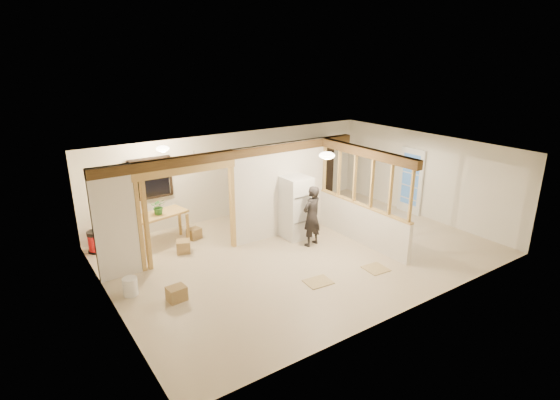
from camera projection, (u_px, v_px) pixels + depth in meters
floor at (301, 251)px, 10.84m from camera, size 9.00×6.50×0.01m
ceiling at (303, 152)px, 10.04m from camera, size 9.00×6.50×0.01m
wall_back at (236, 174)px, 12.99m from camera, size 9.00×0.01×2.50m
wall_front at (410, 252)px, 7.89m from camera, size 9.00×0.01×2.50m
wall_left at (107, 248)px, 8.04m from camera, size 0.01×6.50×2.50m
wall_right at (424, 176)px, 12.84m from camera, size 0.01×6.50×2.50m
partition_left_stub at (115, 223)px, 9.22m from camera, size 0.90×0.12×2.50m
partition_center at (281, 190)px, 11.49m from camera, size 2.80×0.12×2.50m
doorway_frame at (189, 215)px, 10.15m from camera, size 2.46×0.14×2.20m
header_beam_back at (240, 153)px, 10.49m from camera, size 7.00×0.18×0.22m
header_beam_right at (365, 152)px, 10.62m from camera, size 0.18×3.30×0.22m
pony_wall at (361, 224)px, 11.22m from camera, size 0.12×3.20×1.00m
stud_partition at (363, 180)px, 10.85m from camera, size 0.14×3.20×1.32m
window_back at (150, 178)px, 11.44m from camera, size 1.12×0.10×1.10m
french_door at (411, 181)px, 13.19m from camera, size 0.12×0.86×2.00m
ceiling_dome_main at (327, 155)px, 9.82m from camera, size 0.36×0.36×0.16m
ceiling_dome_util at (163, 149)px, 10.52m from camera, size 0.32×0.32×0.14m
hanging_bulb at (195, 164)px, 10.33m from camera, size 0.07×0.07×0.07m
refrigerator at (296, 207)px, 11.44m from camera, size 0.68×0.66×1.66m
woman at (312, 216)px, 10.95m from camera, size 0.64×0.48×1.57m
work_table at (162, 228)px, 11.17m from camera, size 1.41×0.91×0.82m
potted_plant at (159, 206)px, 10.90m from camera, size 0.46×0.43×0.41m
shop_vac at (96, 241)px, 10.73m from camera, size 0.48×0.48×0.55m
bookshelf at (319, 170)px, 14.46m from camera, size 1.00×0.33×1.99m
bucket at (130, 287)px, 8.81m from camera, size 0.34×0.34×0.38m
box_util_a at (194, 233)px, 11.54m from camera, size 0.39×0.36×0.28m
box_util_b at (183, 246)px, 10.73m from camera, size 0.43×0.43×0.31m
box_front at (177, 294)px, 8.64m from camera, size 0.38×0.32×0.29m
floor_panel_near at (376, 269)px, 9.93m from camera, size 0.53×0.53×0.02m
floor_panel_far at (318, 282)px, 9.36m from camera, size 0.60×0.50×0.02m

